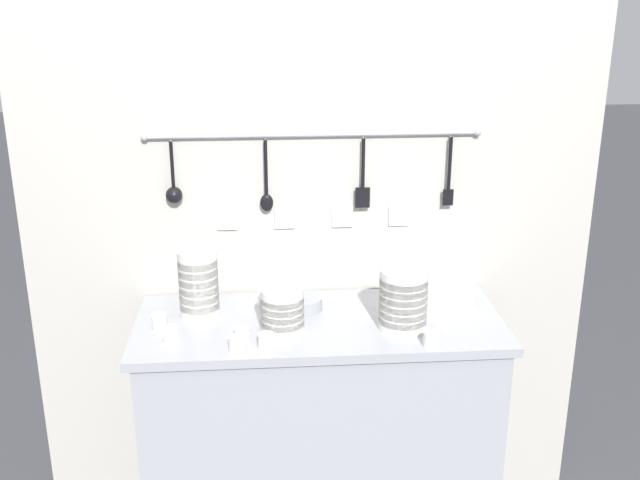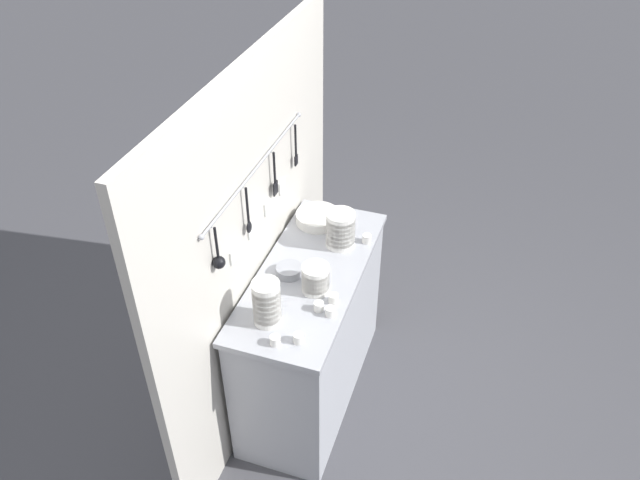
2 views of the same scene
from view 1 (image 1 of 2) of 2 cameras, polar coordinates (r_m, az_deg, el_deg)
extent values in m
cube|color=#9EA0A8|center=(2.44, -0.04, -6.47)|extent=(1.19, 0.50, 0.03)
cube|color=#9EA0A8|center=(2.67, -0.04, -15.21)|extent=(1.14, 0.48, 0.87)
cube|color=#BCB7AD|center=(2.67, -0.52, -1.94)|extent=(1.99, 0.04, 1.96)
cylinder|color=#93969E|center=(2.50, -0.50, 7.99)|extent=(1.11, 0.01, 0.01)
sphere|color=#93969E|center=(2.53, -13.25, 7.59)|extent=(0.02, 0.02, 0.02)
sphere|color=#93969E|center=(2.60, 11.90, 8.00)|extent=(0.02, 0.02, 0.02)
cylinder|color=black|center=(2.52, -11.20, 5.57)|extent=(0.01, 0.01, 0.16)
sphere|color=black|center=(2.55, -11.06, 3.38)|extent=(0.06, 0.06, 0.06)
cylinder|color=#93969E|center=(2.52, -11.30, 7.54)|extent=(0.01, 0.01, 0.02)
cylinder|color=black|center=(2.51, -4.15, 5.47)|extent=(0.01, 0.01, 0.19)
ellipsoid|color=black|center=(2.54, -4.08, 2.86)|extent=(0.04, 0.02, 0.06)
cylinder|color=#93969E|center=(2.50, -4.20, 7.77)|extent=(0.01, 0.01, 0.02)
cylinder|color=black|center=(2.53, 3.31, 5.79)|extent=(0.01, 0.01, 0.17)
cube|color=black|center=(2.56, 3.26, 3.25)|extent=(0.05, 0.01, 0.07)
cylinder|color=#93969E|center=(2.52, 3.31, 7.89)|extent=(0.01, 0.01, 0.02)
cylinder|color=black|center=(2.59, 9.86, 5.71)|extent=(0.01, 0.01, 0.18)
cube|color=black|center=(2.62, 9.72, 3.22)|extent=(0.04, 0.01, 0.06)
cylinder|color=#93969E|center=(2.58, 9.92, 7.89)|extent=(0.01, 0.01, 0.02)
cube|color=white|center=(2.58, -7.10, 1.54)|extent=(0.07, 0.01, 0.07)
cube|color=white|center=(2.58, -2.69, 1.66)|extent=(0.07, 0.01, 0.07)
cube|color=white|center=(2.59, 1.70, 1.76)|extent=(0.07, 0.01, 0.07)
cube|color=white|center=(2.62, 6.02, 1.86)|extent=(0.07, 0.01, 0.07)
cylinder|color=silver|center=(2.39, 6.29, -6.19)|extent=(0.15, 0.15, 0.05)
cylinder|color=silver|center=(2.38, 6.32, -5.63)|extent=(0.15, 0.15, 0.05)
cylinder|color=silver|center=(2.37, 6.34, -5.07)|extent=(0.15, 0.15, 0.05)
cylinder|color=silver|center=(2.36, 6.36, -4.51)|extent=(0.15, 0.15, 0.05)
cylinder|color=silver|center=(2.35, 6.38, -3.94)|extent=(0.15, 0.15, 0.05)
cylinder|color=silver|center=(2.34, 6.41, -3.36)|extent=(0.15, 0.15, 0.05)
cylinder|color=silver|center=(2.33, 6.43, -2.78)|extent=(0.15, 0.15, 0.05)
cylinder|color=silver|center=(2.36, -2.85, -6.46)|extent=(0.13, 0.13, 0.05)
cylinder|color=silver|center=(2.35, -2.86, -5.91)|extent=(0.13, 0.13, 0.05)
cylinder|color=silver|center=(2.34, -2.87, -5.36)|extent=(0.13, 0.13, 0.05)
cylinder|color=silver|center=(2.33, -2.88, -4.80)|extent=(0.13, 0.13, 0.05)
cylinder|color=silver|center=(2.32, -2.89, -4.24)|extent=(0.13, 0.13, 0.05)
cylinder|color=silver|center=(2.49, -9.13, -5.14)|extent=(0.13, 0.13, 0.05)
cylinder|color=silver|center=(2.48, -9.17, -4.52)|extent=(0.13, 0.13, 0.05)
cylinder|color=silver|center=(2.47, -9.20, -3.90)|extent=(0.13, 0.13, 0.05)
cylinder|color=silver|center=(2.46, -9.24, -3.27)|extent=(0.13, 0.13, 0.05)
cylinder|color=silver|center=(2.45, -9.27, -2.64)|extent=(0.13, 0.13, 0.05)
cylinder|color=silver|center=(2.44, -9.31, -2.00)|extent=(0.13, 0.13, 0.05)
cylinder|color=silver|center=(2.43, -9.35, -1.36)|extent=(0.13, 0.13, 0.05)
cylinder|color=silver|center=(2.59, 8.98, -4.74)|extent=(0.24, 0.24, 0.01)
cylinder|color=silver|center=(2.58, 8.99, -4.56)|extent=(0.24, 0.24, 0.01)
cylinder|color=silver|center=(2.58, 9.00, -4.37)|extent=(0.24, 0.24, 0.01)
cylinder|color=silver|center=(2.58, 9.01, -4.18)|extent=(0.24, 0.24, 0.01)
cylinder|color=silver|center=(2.57, 9.02, -3.99)|extent=(0.24, 0.24, 0.01)
cylinder|color=silver|center=(2.57, 9.03, -3.79)|extent=(0.24, 0.24, 0.01)
cylinder|color=#93969E|center=(2.51, -1.36, -4.84)|extent=(0.13, 0.13, 0.04)
cylinder|color=silver|center=(2.31, -5.95, -7.15)|extent=(0.05, 0.05, 0.05)
cylinder|color=silver|center=(2.43, -12.13, -6.08)|extent=(0.05, 0.05, 0.05)
cylinder|color=silver|center=(2.26, -4.13, -7.65)|extent=(0.05, 0.05, 0.05)
cylinder|color=silver|center=(2.35, -11.30, -7.01)|extent=(0.05, 0.05, 0.05)
cylinder|color=silver|center=(2.26, -6.37, -7.84)|extent=(0.05, 0.05, 0.05)
cylinder|color=silver|center=(2.55, -4.09, -4.44)|extent=(0.05, 0.05, 0.05)
cylinder|color=silver|center=(2.29, 8.47, -7.47)|extent=(0.05, 0.05, 0.05)
camera|label=2|loc=(2.68, -68.58, 30.08)|focal=35.00mm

